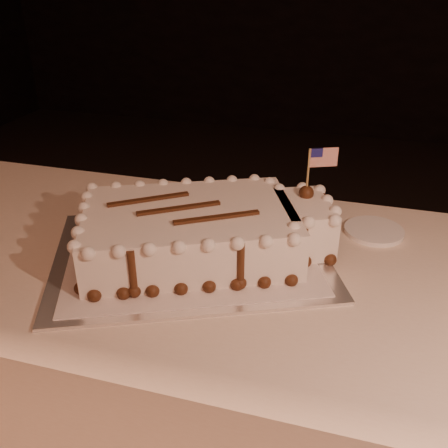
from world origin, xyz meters
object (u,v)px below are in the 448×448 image
(cake_board, at_px, (191,254))
(sheet_cake, at_px, (204,230))
(banquet_table, at_px, (245,388))
(side_plate, at_px, (374,231))

(cake_board, height_order, sheet_cake, sheet_cake)
(banquet_table, xyz_separation_m, sheet_cake, (-0.11, 0.02, 0.44))
(cake_board, distance_m, side_plate, 0.46)
(sheet_cake, bearing_deg, banquet_table, -8.90)
(sheet_cake, bearing_deg, cake_board, -155.74)
(sheet_cake, bearing_deg, side_plate, 30.05)
(banquet_table, height_order, side_plate, side_plate)
(banquet_table, distance_m, cake_board, 0.40)
(sheet_cake, xyz_separation_m, side_plate, (0.37, 0.22, -0.06))
(cake_board, bearing_deg, banquet_table, -25.34)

